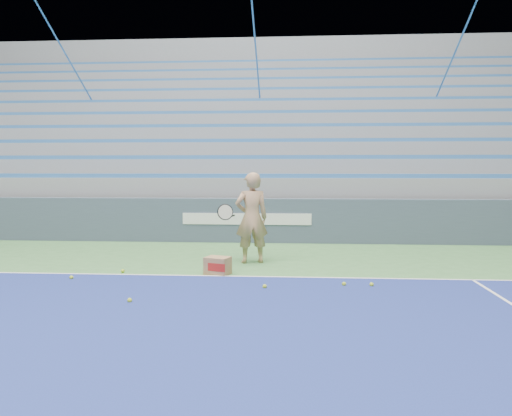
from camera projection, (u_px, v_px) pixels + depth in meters
The scene contains 10 objects.
sponsor_barrier at pixel (247, 220), 12.50m from camera, with size 30.00×0.32×1.10m.
bleachers at pixel (261, 154), 18.04m from camera, with size 31.00×9.15×7.30m.
tennis_player at pixel (251, 218), 9.76m from camera, with size 0.98×0.91×1.78m.
ball_box at pixel (218, 266), 8.75m from camera, with size 0.49×0.44×0.31m.
tennis_ball_0 at pixel (372, 285), 7.86m from camera, with size 0.07×0.07×0.07m, color #B9CE2A.
tennis_ball_1 at pixel (71, 277), 8.36m from camera, with size 0.07×0.07×0.07m, color #B9CE2A.
tennis_ball_2 at pixel (265, 286), 7.74m from camera, with size 0.07×0.07×0.07m, color #B9CE2A.
tennis_ball_3 at pixel (123, 271), 8.89m from camera, with size 0.07×0.07×0.07m, color #B9CE2A.
tennis_ball_4 at pixel (344, 284), 7.90m from camera, with size 0.07×0.07×0.07m, color #B9CE2A.
tennis_ball_5 at pixel (130, 300), 6.93m from camera, with size 0.07×0.07×0.07m, color #B9CE2A.
Camera 1 is at (1.09, 3.50, 1.88)m, focal length 35.00 mm.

